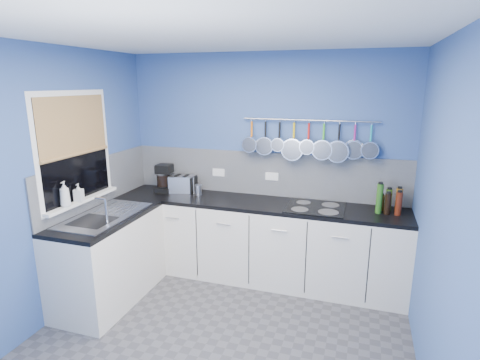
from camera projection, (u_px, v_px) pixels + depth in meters
The scene contains 43 objects.
floor at pixel (219, 341), 3.34m from camera, with size 3.20×3.00×0.02m, color #47474C.
ceiling at pixel (214, 33), 2.72m from camera, with size 3.20×3.00×0.02m, color white.
wall_back at pixel (264, 165), 4.42m from camera, with size 3.20×0.02×2.50m, color #375593.
wall_front at pixel (89, 305), 1.63m from camera, with size 3.20×0.02×2.50m, color #375593.
wall_left at pixel (52, 186), 3.50m from camera, with size 0.02×3.00×2.50m, color #375593.
wall_right at pixel (443, 225), 2.55m from camera, with size 0.02×3.00×2.50m, color #375593.
backsplash_back at pixel (264, 174), 4.43m from camera, with size 3.20×0.02×0.50m, color gray.
backsplash_left at pixel (98, 182), 4.08m from camera, with size 0.02×1.80×0.50m, color gray.
cabinet_run_back at pixel (256, 241), 4.34m from camera, with size 3.20×0.60×0.86m, color silver.
worktop_back at pixel (257, 203), 4.23m from camera, with size 3.20×0.60×0.04m, color black.
cabinet_run_left at pixel (109, 260), 3.89m from camera, with size 0.60×1.20×0.86m, color silver.
worktop_left at pixel (105, 218), 3.78m from camera, with size 0.60×1.20×0.04m, color black.
window_frame at pixel (75, 149), 3.70m from camera, with size 0.01×1.00×1.10m, color white.
window_glass at pixel (75, 149), 3.70m from camera, with size 0.01×0.90×1.00m, color black.
bamboo_blind at pixel (74, 125), 3.64m from camera, with size 0.01×0.90×0.55m, color #9E7A4C.
window_sill at pixel (82, 200), 3.82m from camera, with size 0.10×0.98×0.03m, color white.
sink_unit at pixel (105, 215), 3.77m from camera, with size 0.50×0.95×0.01m, color silver.
mixer_tap at pixel (106, 210), 3.53m from camera, with size 0.12×0.08×0.26m, color silver, non-canonical shape.
socket_left at pixel (219, 172), 4.58m from camera, with size 0.15×0.01×0.09m, color white.
socket_right at pixel (272, 176), 4.39m from camera, with size 0.15×0.01×0.09m, color white.
pot_rail at pixel (309, 120), 4.09m from camera, with size 0.02×0.02×1.45m, color silver.
soap_bottle_a at pixel (65, 194), 3.55m from camera, with size 0.09×0.09×0.24m, color white.
soap_bottle_b at pixel (79, 192), 3.73m from camera, with size 0.08×0.08×0.17m, color white.
paper_towel at pixel (162, 181), 4.60m from camera, with size 0.12×0.12×0.26m, color white.
coffee_maker at pixel (164, 178), 4.57m from camera, with size 0.18×0.20×0.33m, color black, non-canonical shape.
toaster at pixel (182, 184), 4.58m from camera, with size 0.30×0.17×0.20m, color silver.
canister at pixel (198, 190), 4.46m from camera, with size 0.08×0.08×0.12m, color silver.
hob at pixel (315, 208), 4.00m from camera, with size 0.59×0.52×0.01m, color black.
pan_0 at pixel (252, 135), 4.31m from camera, with size 0.18×0.13×0.37m, color silver, non-canonical shape.
pan_1 at pixel (265, 137), 4.27m from camera, with size 0.21×0.08×0.40m, color silver, non-canonical shape.
pan_2 at pixel (279, 135), 4.22m from camera, with size 0.15×0.12×0.34m, color silver, non-canonical shape.
pan_3 at pixel (294, 140), 4.18m from camera, with size 0.24×0.11×0.43m, color silver, non-canonical shape.
pan_4 at pixel (308, 137), 4.12m from camera, with size 0.17×0.13×0.36m, color silver, non-canonical shape.
pan_5 at pixel (323, 140), 4.08m from camera, with size 0.22×0.12×0.41m, color silver, non-canonical shape.
pan_6 at pixel (339, 142), 4.04m from camera, with size 0.24×0.11×0.43m, color silver, non-canonical shape.
pan_7 at pixel (354, 141), 3.99m from camera, with size 0.20×0.06×0.39m, color silver, non-canonical shape.
pan_8 at pixel (371, 140), 3.94m from camera, with size 0.18×0.10×0.37m, color silver, non-canonical shape.
condiment_0 at pixel (399, 200), 3.89m from camera, with size 0.06×0.06×0.24m, color #8C5914.
condiment_1 at pixel (388, 200), 3.89m from camera, with size 0.06×0.06×0.23m, color #3F721E.
condiment_2 at pixel (381, 202), 3.93m from camera, with size 0.07×0.07×0.16m, color brown.
condiment_3 at pixel (399, 204), 3.77m from camera, with size 0.06×0.06×0.23m, color #4C190C.
condiment_4 at pixel (388, 204), 3.80m from camera, with size 0.06×0.06×0.21m, color black.
condiment_5 at pixel (379, 199), 3.82m from camera, with size 0.06×0.06×0.30m, color #265919.
Camera 1 is at (1.05, -2.70, 2.17)m, focal length 28.80 mm.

